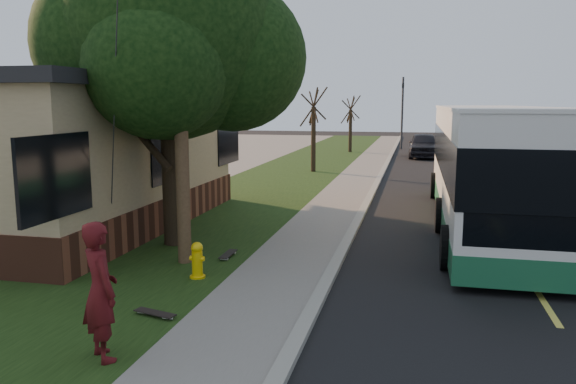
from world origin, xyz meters
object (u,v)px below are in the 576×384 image
object	(u,v)px
bare_tree_far	(350,125)
skateboarder	(100,291)
bare_tree_near	(313,131)
skateboard_spare	(155,313)
distant_car	(424,145)
traffic_signal	(402,108)
skateboard_main	(228,254)
dumpster	(83,207)
leafy_tree	(173,36)
utility_pole	(178,52)
fire_hydrant	(197,260)
transit_bus	(489,164)

from	to	relation	value
bare_tree_far	skateboarder	bearing A→B (deg)	-89.15
bare_tree_near	skateboard_spare	distance (m)	20.25
distant_car	skateboard_spare	bearing A→B (deg)	-99.40
bare_tree_far	traffic_signal	bearing A→B (deg)	48.81
skateboard_main	dumpster	size ratio (longest dim) A/B	0.61
bare_tree_far	leafy_tree	bearing A→B (deg)	-92.45
utility_pole	fire_hydrant	bearing A→B (deg)	-54.62
traffic_signal	distant_car	bearing A→B (deg)	-75.66
leafy_tree	transit_bus	xyz separation A→B (m)	(7.88, 3.98, -3.32)
transit_bus	skateboard_spare	distance (m)	10.87
traffic_signal	fire_hydrant	bearing A→B (deg)	-95.21
leafy_tree	fire_hydrant	bearing A→B (deg)	-59.33
bare_tree_near	skateboarder	xyz separation A→B (m)	(1.00, -21.70, -1.11)
utility_pole	skateboard_main	xyz separation A→B (m)	(0.81, 0.63, -4.50)
bare_tree_far	distant_car	distance (m)	5.73
bare_tree_far	dumpster	bearing A→B (deg)	-100.14
traffic_signal	skateboard_spare	distance (m)	36.37
bare_tree_near	skateboard_spare	xyz separation A→B (m)	(1.00, -20.12, -2.03)
bare_tree_near	skateboard_main	distance (m)	16.53
traffic_signal	dumpster	distance (m)	31.32
fire_hydrant	distant_car	size ratio (longest dim) A/B	0.15
fire_hydrant	distant_car	xyz separation A→B (m)	(4.71, 27.69, 0.38)
utility_pole	traffic_signal	bearing A→B (deg)	83.42
bare_tree_far	skateboarder	size ratio (longest dim) A/B	2.07
utility_pole	transit_bus	distance (m)	9.42
bare_tree_far	skateboard_main	bearing A→B (deg)	-88.99
bare_tree_far	dumpster	world-z (taller)	bare_tree_far
bare_tree_far	skateboard_spare	world-z (taller)	bare_tree_far
skateboard_main	distant_car	xyz separation A→B (m)	(4.61, 26.07, 0.69)
transit_bus	dumpster	xyz separation A→B (m)	(-11.39, -2.75, -1.24)
skateboard_main	bare_tree_near	bearing A→B (deg)	93.49
traffic_signal	transit_bus	size ratio (longest dim) A/B	0.43
distant_car	dumpster	bearing A→B (deg)	-112.95
transit_bus	bare_tree_near	bearing A→B (deg)	122.39
skateboarder	traffic_signal	bearing A→B (deg)	-54.57
traffic_signal	transit_bus	xyz separation A→B (m)	(3.21, -27.37, -1.31)
utility_pole	leafy_tree	distance (m)	1.94
utility_pole	dumpster	distance (m)	6.60
leafy_tree	dumpster	world-z (taller)	leafy_tree
skateboard_spare	distant_car	world-z (taller)	distant_car
fire_hydrant	leafy_tree	xyz separation A→B (m)	(-1.57, 2.65, 4.73)
bare_tree_near	skateboarder	distance (m)	21.75
utility_pole	skateboard_main	world-z (taller)	utility_pole
bare_tree_near	utility_pole	bearing A→B (deg)	-89.34
skateboard_spare	leafy_tree	bearing A→B (deg)	109.30
skateboard_main	distant_car	world-z (taller)	distant_car
skateboard_spare	distant_car	xyz separation A→B (m)	(4.61, 29.82, 0.69)
traffic_signal	dumpster	world-z (taller)	traffic_signal
dumpster	bare_tree_far	bearing A→B (deg)	79.86
fire_hydrant	bare_tree_far	size ratio (longest dim) A/B	0.18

